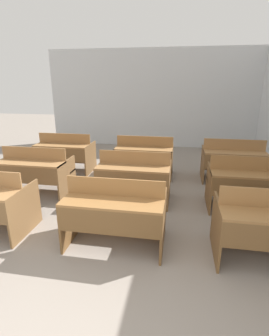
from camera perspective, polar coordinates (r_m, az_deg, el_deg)
name	(u,v)px	position (r m, az deg, el deg)	size (l,w,h in m)	color
wall_back	(151,99)	(8.54, 3.65, 14.75)	(6.61, 0.06, 2.99)	silver
bench_front_center	(115,212)	(3.32, -4.22, -9.49)	(1.23, 0.75, 0.89)	brown
bench_second_left	(35,171)	(5.12, -20.89, -0.55)	(1.23, 0.75, 0.89)	brown
bench_second_center	(134,176)	(4.51, -0.07, -1.75)	(1.23, 0.75, 0.89)	brown
bench_second_right	(248,183)	(4.58, 23.52, -3.01)	(1.23, 0.75, 0.89)	brown
bench_third_left	(65,152)	(6.27, -14.91, 3.34)	(1.23, 0.75, 0.89)	brown
bench_third_center	(144,156)	(5.76, 2.16, 2.66)	(1.23, 0.75, 0.89)	brown
bench_third_right	(233,160)	(5.81, 20.63, 1.64)	(1.23, 0.75, 0.89)	brown
wastepaper_bin	(266,165)	(6.79, 26.69, 0.56)	(0.23, 0.23, 0.35)	#1E6B33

